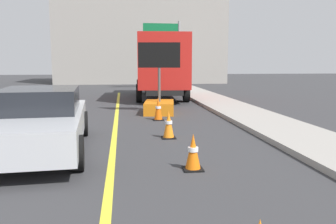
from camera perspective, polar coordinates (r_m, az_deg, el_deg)
lane_center_stripe at (r=5.39m, az=-9.66°, el=-13.26°), size 0.14×36.00×0.01m
arrow_board_trailer at (r=13.63m, az=-1.42°, el=1.82°), size 1.60×1.93×2.70m
box_truck at (r=19.38m, az=-1.26°, el=7.57°), size 2.89×7.68×3.31m
pickup_car at (r=8.21m, az=-20.02°, el=-1.24°), size 2.23×4.91×1.38m
highway_guide_sign at (r=26.72m, az=0.13°, el=11.16°), size 2.79×0.23×5.00m
far_building_block at (r=35.71m, az=-4.53°, el=11.12°), size 15.70×7.63×7.82m
traffic_cone_mid_lane at (r=6.47m, az=4.06°, el=-6.48°), size 0.36×0.36×0.68m
traffic_cone_far_lane at (r=9.11m, az=0.10°, el=-2.03°), size 0.36×0.36×0.73m
traffic_cone_curbside at (r=11.96m, az=-1.59°, el=0.48°), size 0.36×0.36×0.77m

